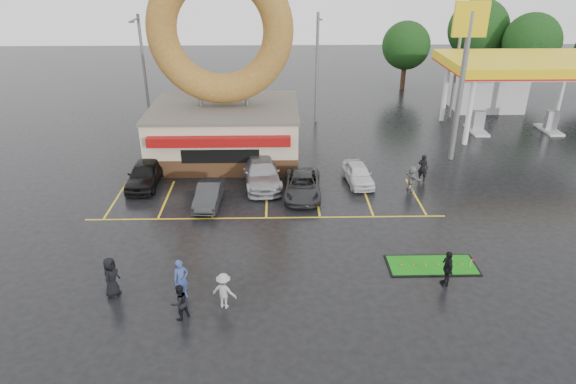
{
  "coord_description": "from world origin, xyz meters",
  "views": [
    {
      "loc": [
        0.66,
        -21.73,
        13.53
      ],
      "look_at": [
        1.19,
        2.1,
        2.2
      ],
      "focal_mm": 32.0,
      "sensor_mm": 36.0,
      "label": 1
    }
  ],
  "objects_px": {
    "streetlight_mid": "(317,66)",
    "car_white": "(358,174)",
    "donut_shop": "(223,95)",
    "streetlight_right": "(457,63)",
    "car_black": "(145,174)",
    "car_grey": "(302,185)",
    "gas_station": "(506,78)",
    "dumpster": "(166,143)",
    "shell_sign": "(466,53)",
    "car_silver": "(262,172)",
    "car_dgrey": "(209,195)",
    "streetlight_left": "(144,69)",
    "person_blue": "(181,279)",
    "person_cameraman": "(447,268)",
    "putting_green": "(432,265)"
  },
  "relations": [
    {
      "from": "streetlight_mid",
      "to": "streetlight_right",
      "type": "xyz_separation_m",
      "value": [
        12.0,
        1.0,
        0.0
      ]
    },
    {
      "from": "streetlight_mid",
      "to": "car_white",
      "type": "xyz_separation_m",
      "value": [
        1.76,
        -12.92,
        -4.15
      ]
    },
    {
      "from": "gas_station",
      "to": "car_black",
      "type": "xyz_separation_m",
      "value": [
        -27.66,
        -12.98,
        -2.93
      ]
    },
    {
      "from": "streetlight_right",
      "to": "person_blue",
      "type": "height_order",
      "value": "streetlight_right"
    },
    {
      "from": "streetlight_left",
      "to": "streetlight_mid",
      "type": "bearing_deg",
      "value": 4.09
    },
    {
      "from": "streetlight_mid",
      "to": "dumpster",
      "type": "distance_m",
      "value": 14.08
    },
    {
      "from": "donut_shop",
      "to": "car_white",
      "type": "distance_m",
      "value": 10.78
    },
    {
      "from": "car_silver",
      "to": "dumpster",
      "type": "xyz_separation_m",
      "value": [
        -7.16,
        5.92,
        -0.13
      ]
    },
    {
      "from": "car_grey",
      "to": "car_white",
      "type": "xyz_separation_m",
      "value": [
        3.61,
        1.68,
        -0.01
      ]
    },
    {
      "from": "streetlight_right",
      "to": "person_blue",
      "type": "distance_m",
      "value": 32.39
    },
    {
      "from": "donut_shop",
      "to": "car_dgrey",
      "type": "bearing_deg",
      "value": -92.47
    },
    {
      "from": "person_blue",
      "to": "car_white",
      "type": "bearing_deg",
      "value": 22.23
    },
    {
      "from": "shell_sign",
      "to": "car_silver",
      "type": "bearing_deg",
      "value": -163.31
    },
    {
      "from": "donut_shop",
      "to": "car_white",
      "type": "xyz_separation_m",
      "value": [
        8.76,
        -4.97,
        -3.83
      ]
    },
    {
      "from": "streetlight_right",
      "to": "gas_station",
      "type": "bearing_deg",
      "value": -13.75
    },
    {
      "from": "car_black",
      "to": "car_white",
      "type": "relative_size",
      "value": 1.21
    },
    {
      "from": "streetlight_right",
      "to": "car_black",
      "type": "bearing_deg",
      "value": -149.46
    },
    {
      "from": "car_silver",
      "to": "car_black",
      "type": "bearing_deg",
      "value": 173.37
    },
    {
      "from": "streetlight_mid",
      "to": "person_cameraman",
      "type": "relative_size",
      "value": 5.38
    },
    {
      "from": "streetlight_mid",
      "to": "car_grey",
      "type": "relative_size",
      "value": 1.94
    },
    {
      "from": "streetlight_left",
      "to": "person_cameraman",
      "type": "relative_size",
      "value": 5.38
    },
    {
      "from": "car_grey",
      "to": "gas_station",
      "type": "bearing_deg",
      "value": 42.29
    },
    {
      "from": "car_dgrey",
      "to": "dumpster",
      "type": "distance_m",
      "value": 9.69
    },
    {
      "from": "person_cameraman",
      "to": "putting_green",
      "type": "xyz_separation_m",
      "value": [
        -0.19,
        1.44,
        -0.8
      ]
    },
    {
      "from": "shell_sign",
      "to": "car_silver",
      "type": "relative_size",
      "value": 1.97
    },
    {
      "from": "car_grey",
      "to": "car_dgrey",
      "type": "bearing_deg",
      "value": -165.25
    },
    {
      "from": "shell_sign",
      "to": "streetlight_mid",
      "type": "height_order",
      "value": "shell_sign"
    },
    {
      "from": "streetlight_mid",
      "to": "person_cameraman",
      "type": "xyz_separation_m",
      "value": [
        4.08,
        -23.9,
        -3.95
      ]
    },
    {
      "from": "person_cameraman",
      "to": "donut_shop",
      "type": "bearing_deg",
      "value": -148.3
    },
    {
      "from": "gas_station",
      "to": "putting_green",
      "type": "xyz_separation_m",
      "value": [
        -12.11,
        -22.48,
        -3.67
      ]
    },
    {
      "from": "person_blue",
      "to": "person_cameraman",
      "type": "xyz_separation_m",
      "value": [
        11.54,
        0.71,
        -0.07
      ]
    },
    {
      "from": "car_black",
      "to": "streetlight_right",
      "type": "bearing_deg",
      "value": 31.11
    },
    {
      "from": "streetlight_mid",
      "to": "car_white",
      "type": "relative_size",
      "value": 2.41
    },
    {
      "from": "gas_station",
      "to": "person_blue",
      "type": "distance_m",
      "value": 34.13
    },
    {
      "from": "shell_sign",
      "to": "car_dgrey",
      "type": "bearing_deg",
      "value": -157.32
    },
    {
      "from": "car_silver",
      "to": "putting_green",
      "type": "distance_m",
      "value": 12.63
    },
    {
      "from": "streetlight_mid",
      "to": "streetlight_right",
      "type": "distance_m",
      "value": 12.04
    },
    {
      "from": "streetlight_right",
      "to": "person_blue",
      "type": "relative_size",
      "value": 4.94
    },
    {
      "from": "dumpster",
      "to": "car_white",
      "type": "bearing_deg",
      "value": -37.87
    },
    {
      "from": "person_blue",
      "to": "dumpster",
      "type": "bearing_deg",
      "value": 73.41
    },
    {
      "from": "car_grey",
      "to": "shell_sign",
      "type": "bearing_deg",
      "value": 30.61
    },
    {
      "from": "shell_sign",
      "to": "putting_green",
      "type": "bearing_deg",
      "value": -110.67
    },
    {
      "from": "dumpster",
      "to": "car_grey",
      "type": "bearing_deg",
      "value": -52.02
    },
    {
      "from": "dumpster",
      "to": "gas_station",
      "type": "bearing_deg",
      "value": 0.51
    },
    {
      "from": "streetlight_right",
      "to": "car_black",
      "type": "distance_m",
      "value": 27.76
    },
    {
      "from": "person_cameraman",
      "to": "car_silver",
      "type": "bearing_deg",
      "value": -145.59
    },
    {
      "from": "car_dgrey",
      "to": "streetlight_left",
      "type": "bearing_deg",
      "value": 117.93
    },
    {
      "from": "car_dgrey",
      "to": "dumpster",
      "type": "xyz_separation_m",
      "value": [
        -4.16,
        8.75,
        0.03
      ]
    },
    {
      "from": "car_dgrey",
      "to": "person_blue",
      "type": "xyz_separation_m",
      "value": [
        -0.12,
        -8.87,
        0.29
      ]
    },
    {
      "from": "shell_sign",
      "to": "streetlight_left",
      "type": "xyz_separation_m",
      "value": [
        -23.0,
        7.92,
        -2.6
      ]
    }
  ]
}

